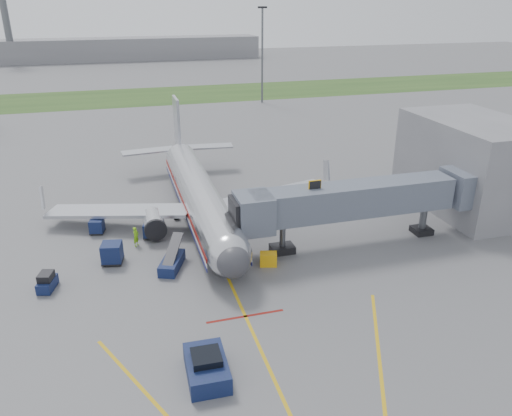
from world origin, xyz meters
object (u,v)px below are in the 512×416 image
object	(u,v)px
baggage_tug	(47,282)
belt_loader	(172,262)
airliner	(199,194)
pushback_tug	(207,367)
ramp_worker	(136,237)

from	to	relation	value
baggage_tug	belt_loader	world-z (taller)	belt_loader
airliner	pushback_tug	size ratio (longest dim) A/B	8.49
pushback_tug	ramp_worker	size ratio (longest dim) A/B	2.15
belt_loader	ramp_worker	distance (m)	5.92
airliner	baggage_tug	size ratio (longest dim) A/B	15.03
airliner	pushback_tug	world-z (taller)	airliner
baggage_tug	ramp_worker	distance (m)	9.62
pushback_tug	belt_loader	size ratio (longest dim) A/B	0.89
airliner	baggage_tug	xyz separation A→B (m)	(-14.68, -11.05, -1.98)
airliner	baggage_tug	world-z (taller)	airliner
baggage_tug	airliner	bearing A→B (deg)	36.97
pushback_tug	belt_loader	world-z (taller)	belt_loader
airliner	belt_loader	bearing A→B (deg)	-112.94
airliner	pushback_tug	distance (m)	25.19
ramp_worker	baggage_tug	bearing A→B (deg)	165.19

